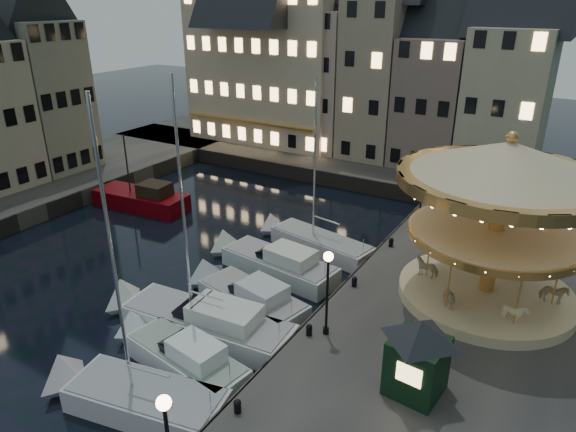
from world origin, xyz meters
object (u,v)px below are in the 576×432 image
Objects in this scene: motorboat_b at (181,357)px; motorboat_f at (315,242)px; streetlamp_b at (328,282)px; motorboat_e at (274,263)px; carousel at (503,193)px; motorboat_c at (201,321)px; red_fishing_boat at (143,200)px; motorboat_d at (247,298)px; bollard_a at (237,406)px; bollard_d at (391,242)px; streetlamp_c at (422,190)px; bollard_c at (354,281)px; ticket_kiosk at (419,344)px; motorboat_a at (135,398)px; bollard_b at (309,329)px.

motorboat_f is (-0.45, 13.56, -0.11)m from motorboat_b.
streetlamp_b is 7.41m from motorboat_b.
motorboat_e is 13.56m from carousel.
motorboat_b is 0.55× the size of motorboat_c.
motorboat_d is at bearing -25.96° from red_fishing_boat.
motorboat_c reaches higher than motorboat_b.
motorboat_d reaches higher than bollard_a.
carousel reaches higher than motorboat_e.
streetlamp_c is at bearing 80.27° from bollard_d.
streetlamp_c reaches higher than bollard_c.
motorboat_f reaches higher than motorboat_d.
motorboat_b and motorboat_d have the same top height.
bollard_a is 5.05m from motorboat_b.
ticket_kiosk is (5.24, -11.53, 1.89)m from bollard_d.
ticket_kiosk reaches higher than bollard_d.
motorboat_d is at bearing -77.91° from motorboat_e.
motorboat_c is 1.21× the size of motorboat_f.
ticket_kiosk is at bearing -22.40° from red_fishing_boat.
motorboat_a is (-4.52, -0.88, -1.06)m from bollard_a.
motorboat_d is 8.00m from motorboat_f.
streetlamp_b is at bearing -59.27° from motorboat_f.
bollard_a is 0.08× the size of motorboat_b.
bollard_a is 0.05× the size of motorboat_a.
motorboat_e is (-5.69, 6.01, -0.96)m from bollard_b.
bollard_b is 0.08× the size of motorboat_d.
motorboat_c reaches higher than bollard_b.
motorboat_b is (-4.57, -3.59, -0.96)m from bollard_b.
bollard_a is 4.72m from motorboat_a.
bollard_c is 0.05× the size of motorboat_f.
motorboat_f is (-5.03, 9.97, -1.07)m from bollard_b.
bollard_b is 11.21m from motorboat_f.
streetlamp_b is 7.32× the size of bollard_d.
motorboat_b is at bearing 157.32° from bollard_a.
streetlamp_b is 0.56× the size of motorboat_d.
streetlamp_b reaches higher than ticket_kiosk.
motorboat_a is 1.49× the size of motorboat_e.
bollard_c is at bearing 32.11° from motorboat_d.
motorboat_a reaches higher than carousel.
bollard_b is at bearing 10.17° from motorboat_c.
bollard_b is 7.89m from motorboat_a.
motorboat_a is at bearing -104.10° from streetlamp_c.
streetlamp_b is 0.42× the size of carousel.
bollard_b is (-0.60, -14.00, -2.41)m from streetlamp_c.
motorboat_f is at bearing -144.37° from streetlamp_c.
motorboat_a is 12.45m from motorboat_e.
ticket_kiosk is (9.75, 5.35, 2.95)m from motorboat_a.
streetlamp_c reaches higher than motorboat_e.
motorboat_f reaches higher than bollard_d.
red_fishing_boat is at bearing 167.59° from bollard_c.
motorboat_d is (-0.31, 8.35, 0.10)m from motorboat_a.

